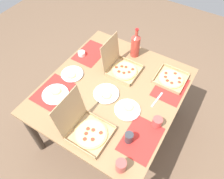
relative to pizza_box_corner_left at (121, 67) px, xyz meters
name	(u,v)px	position (x,y,z in m)	size (l,w,h in m)	color
ground_plane	(112,128)	(-0.25, -0.05, -0.78)	(6.00, 6.00, 0.00)	brown
dining_table	(112,96)	(-0.25, -0.05, -0.14)	(1.33, 1.19, 0.73)	#3F3328
placemat_near_left	(141,139)	(-0.55, -0.50, -0.05)	(0.36, 0.26, 0.00)	red
placemat_near_right	(170,88)	(0.04, -0.50, -0.05)	(0.36, 0.26, 0.00)	red
placemat_far_left	(53,91)	(-0.55, 0.40, -0.05)	(0.36, 0.26, 0.00)	red
placemat_far_right	(91,53)	(0.04, 0.40, -0.05)	(0.36, 0.26, 0.00)	red
pizza_box_corner_left	(121,67)	(0.00, 0.00, 0.00)	(0.28, 0.32, 0.32)	tan
pizza_box_corner_right	(86,129)	(-0.72, -0.11, 0.00)	(0.30, 0.35, 0.33)	tan
pizza_box_edge_far	(171,79)	(0.14, -0.46, -0.04)	(0.27, 0.27, 0.04)	tan
plate_near_left	(106,94)	(-0.33, -0.04, -0.04)	(0.23, 0.23, 0.03)	white
plate_far_right	(55,94)	(-0.57, 0.35, -0.04)	(0.24, 0.24, 0.03)	white
plate_middle	(72,74)	(-0.30, 0.37, -0.04)	(0.21, 0.21, 0.03)	white
plate_far_left	(127,110)	(-0.38, -0.28, -0.04)	(0.22, 0.22, 0.03)	white
soda_bottle	(135,45)	(0.26, -0.01, 0.08)	(0.09, 0.09, 0.32)	#B2382D
cup_red	(121,166)	(-0.83, -0.48, 0.00)	(0.08, 0.08, 0.11)	#BF4742
cup_spare	(129,137)	(-0.61, -0.42, 0.00)	(0.07, 0.07, 0.10)	#333338
cup_clear_left	(157,122)	(-0.38, -0.55, -0.01)	(0.08, 0.08, 0.09)	#BF4742
condiment_bowl	(82,54)	(-0.03, 0.46, -0.03)	(0.07, 0.07, 0.04)	white
fork_by_far_right	(110,53)	(0.15, 0.22, -0.05)	(0.19, 0.02, 0.01)	#B7B7BC
fork_by_near_left	(157,100)	(-0.15, -0.45, -0.05)	(0.19, 0.02, 0.01)	#B7B7BC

